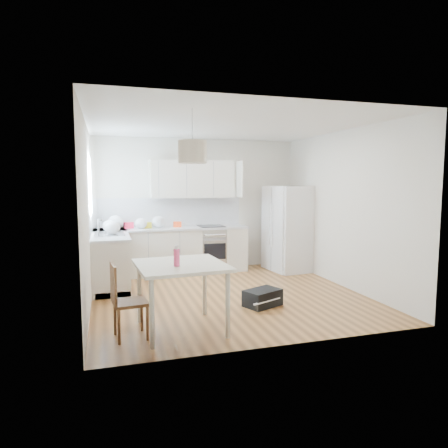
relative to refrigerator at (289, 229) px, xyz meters
name	(u,v)px	position (x,y,z in m)	size (l,w,h in m)	color
floor	(227,295)	(-1.74, -1.39, -0.87)	(4.20, 4.20, 0.00)	brown
ceiling	(228,125)	(-1.74, -1.39, 1.83)	(4.20, 4.20, 0.00)	white
wall_back	(198,205)	(-1.74, 0.71, 0.48)	(4.20, 4.20, 0.00)	silver
wall_left	(88,215)	(-3.84, -1.39, 0.48)	(4.20, 4.20, 0.00)	silver
wall_right	(343,209)	(0.36, -1.39, 0.48)	(4.20, 4.20, 0.00)	silver
window_glassblock	(90,186)	(-3.83, -0.24, 0.88)	(0.02, 1.00, 1.00)	#BFE0F9
cabinets_back	(172,251)	(-2.34, 0.41, -0.43)	(3.00, 0.60, 0.88)	beige
cabinets_left	(110,260)	(-3.54, -0.19, -0.43)	(0.60, 1.80, 0.88)	beige
counter_back	(172,228)	(-2.34, 0.41, 0.03)	(3.02, 0.64, 0.04)	#B4B6B9
counter_left	(110,235)	(-3.54, -0.19, 0.03)	(0.64, 1.82, 0.04)	#B4B6B9
backsplash_back	(170,212)	(-2.34, 0.71, 0.34)	(3.00, 0.01, 0.58)	white
backsplash_left	(91,217)	(-3.84, -0.19, 0.34)	(0.01, 1.80, 0.58)	white
upper_cabinets	(192,179)	(-1.89, 0.55, 1.01)	(1.70, 0.32, 0.75)	beige
range_oven	(211,249)	(-1.54, 0.41, -0.43)	(0.50, 0.61, 0.88)	#B9BCBE
sink	(110,234)	(-3.54, -0.24, 0.05)	(0.50, 0.80, 0.16)	#B9BCBE
refrigerator	(289,229)	(0.00, 0.00, 0.00)	(0.83, 0.87, 1.74)	white
dining_table	(181,271)	(-2.74, -2.69, -0.13)	(1.12, 1.12, 0.83)	beige
dining_chair	(131,301)	(-3.35, -2.77, -0.42)	(0.37, 0.37, 0.89)	#513218
drink_bottle	(177,256)	(-2.81, -2.81, 0.08)	(0.07, 0.07, 0.25)	#DC3D69
gym_bag	(263,298)	(-1.42, -2.09, -0.75)	(0.53, 0.34, 0.24)	black
pendant_lamp	(192,152)	(-2.56, -2.61, 1.31)	(0.35, 0.35, 0.27)	beige
grocery_bag_a	(116,222)	(-3.42, 0.44, 0.18)	(0.30, 0.25, 0.27)	silver
grocery_bag_b	(141,223)	(-2.95, 0.37, 0.15)	(0.23, 0.19, 0.21)	silver
grocery_bag_c	(158,222)	(-2.61, 0.43, 0.17)	(0.26, 0.22, 0.23)	silver
grocery_bag_d	(109,226)	(-3.54, 0.06, 0.16)	(0.23, 0.20, 0.21)	silver
grocery_bag_e	(113,228)	(-3.49, -0.34, 0.17)	(0.26, 0.22, 0.23)	silver
snack_orange	(177,224)	(-2.22, 0.47, 0.11)	(0.16, 0.10, 0.11)	#F34215
snack_yellow	(147,225)	(-2.83, 0.43, 0.11)	(0.17, 0.11, 0.12)	yellow
snack_red	(129,225)	(-3.18, 0.50, 0.11)	(0.17, 0.11, 0.12)	red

